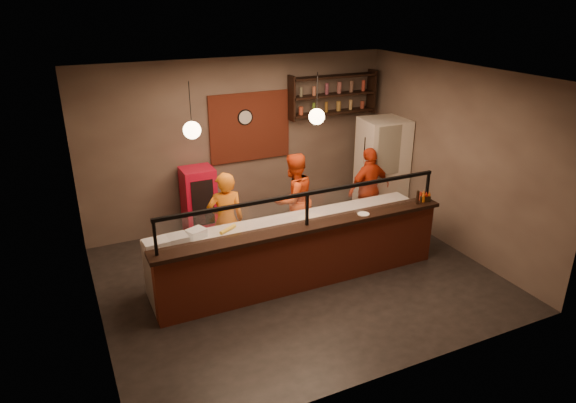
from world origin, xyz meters
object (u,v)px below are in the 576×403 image
cook_left (226,221)px  fridge (381,169)px  cook_right (369,189)px  red_cooler (199,203)px  cook_mid (294,200)px  wall_clock (245,117)px  pizza_dough (312,219)px  pepper_mill (418,198)px  condiment_caddy (424,198)px

cook_left → fridge: bearing=-163.0°
cook_right → red_cooler: size_ratio=1.21×
cook_mid → fridge: 2.16m
red_cooler → fridge: bearing=-10.6°
cook_left → cook_right: (2.94, 0.27, -0.02)m
wall_clock → red_cooler: size_ratio=0.22×
pizza_dough → wall_clock: bearing=95.8°
fridge → pepper_mill: bearing=-101.0°
cook_mid → wall_clock: bearing=-89.3°
condiment_caddy → pepper_mill: 0.22m
fridge → pepper_mill: fridge is taller
cook_left → fridge: size_ratio=0.82×
cook_right → fridge: size_ratio=0.80×
fridge → pepper_mill: 1.96m
pepper_mill → cook_right: bearing=88.1°
cook_left → cook_mid: bearing=-161.6°
cook_right → pizza_dough: size_ratio=3.65×
wall_clock → fridge: size_ratio=0.15×
cook_right → red_cooler: (-3.02, 1.04, -0.14)m
wall_clock → condiment_caddy: (2.10, -2.74, -0.99)m
cook_left → cook_mid: (1.37, 0.30, 0.02)m
fridge → pizza_dough: (-2.27, -1.34, -0.10)m
cook_left → fridge: 3.55m
cook_mid → cook_right: (1.57, -0.03, -0.04)m
cook_left → pizza_dough: (1.22, -0.67, 0.08)m
cook_left → pepper_mill: cook_left is taller
cook_left → pepper_mill: (2.89, -1.19, 0.34)m
condiment_caddy → cook_mid: bearing=140.4°
red_cooler → condiment_caddy: bearing=-38.0°
pizza_dough → cook_left: bearing=151.1°
wall_clock → cook_left: wall_clock is taller
fridge → condiment_caddy: 1.84m
cook_left → condiment_caddy: size_ratio=9.97×
wall_clock → cook_mid: wall_clock is taller
cook_mid → pizza_dough: size_ratio=3.84×
cook_left → cook_right: bearing=-168.7°
condiment_caddy → cook_right: bearing=96.2°
wall_clock → pizza_dough: wall_clock is taller
red_cooler → pizza_dough: size_ratio=3.02×
wall_clock → red_cooler: (-1.07, -0.31, -1.43)m
cook_mid → condiment_caddy: size_ratio=10.24×
condiment_caddy → fridge: bearing=77.4°
cook_mid → condiment_caddy: bearing=125.0°
cook_right → fridge: bearing=-151.1°
cook_left → condiment_caddy: cook_left is taller
cook_right → pepper_mill: size_ratio=7.17×
red_cooler → condiment_caddy: (3.17, -2.43, 0.44)m
fridge → cook_right: bearing=-136.9°
cook_right → condiment_caddy: size_ratio=9.74×
cook_right → pepper_mill: bearing=80.7°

